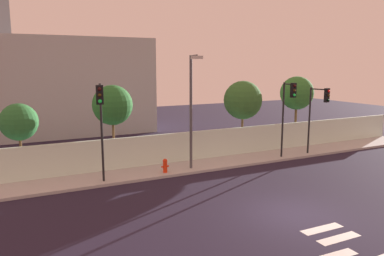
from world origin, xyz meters
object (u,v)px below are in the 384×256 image
(traffic_light_left, at_px, (319,106))
(street_lamp_curbside, at_px, (192,102))
(roadside_tree_midleft, at_px, (112,105))
(traffic_light_right, at_px, (101,113))
(traffic_light_center, at_px, (288,104))
(roadside_tree_midright, at_px, (243,100))
(roadside_tree_rightmost, at_px, (297,93))
(roadside_tree_leftmost, at_px, (19,122))
(fire_hydrant, at_px, (165,165))

(traffic_light_left, xyz_separation_m, street_lamp_curbside, (-9.00, 0.59, 0.59))
(roadside_tree_midleft, bearing_deg, traffic_light_right, -112.12)
(traffic_light_center, height_order, roadside_tree_midright, traffic_light_center)
(roadside_tree_rightmost, bearing_deg, roadside_tree_leftmost, -180.00)
(roadside_tree_midleft, bearing_deg, roadside_tree_midright, -0.00)
(roadside_tree_midright, relative_size, roadside_tree_rightmost, 0.95)
(street_lamp_curbside, relative_size, roadside_tree_leftmost, 1.59)
(traffic_light_left, bearing_deg, roadside_tree_rightmost, 68.16)
(roadside_tree_midleft, bearing_deg, traffic_light_center, -19.56)
(traffic_light_right, bearing_deg, roadside_tree_leftmost, 131.99)
(traffic_light_left, distance_m, traffic_light_center, 2.42)
(fire_hydrant, height_order, roadside_tree_rightmost, roadside_tree_rightmost)
(traffic_light_center, xyz_separation_m, roadside_tree_rightmost, (3.94, 3.65, 0.29))
(roadside_tree_leftmost, relative_size, roadside_tree_midright, 0.82)
(fire_hydrant, distance_m, roadside_tree_rightmost, 13.00)
(street_lamp_curbside, bearing_deg, traffic_light_right, -172.63)
(traffic_light_center, xyz_separation_m, street_lamp_curbside, (-6.60, 0.40, 0.35))
(traffic_light_left, distance_m, fire_hydrant, 11.02)
(street_lamp_curbside, height_order, roadside_tree_midright, street_lamp_curbside)
(roadside_tree_midleft, distance_m, roadside_tree_rightmost, 14.20)
(street_lamp_curbside, bearing_deg, traffic_light_center, -3.47)
(street_lamp_curbside, bearing_deg, roadside_tree_midleft, 138.44)
(traffic_light_left, distance_m, traffic_light_right, 14.26)
(traffic_light_center, relative_size, street_lamp_curbside, 0.75)
(traffic_light_center, xyz_separation_m, fire_hydrant, (-8.21, 0.50, -3.10))
(traffic_light_center, bearing_deg, traffic_light_left, -4.62)
(traffic_light_center, bearing_deg, roadside_tree_midleft, 160.44)
(traffic_light_center, distance_m, roadside_tree_midleft, 10.89)
(traffic_light_right, relative_size, roadside_tree_midright, 1.01)
(traffic_light_center, bearing_deg, roadside_tree_midright, 104.81)
(street_lamp_curbside, height_order, roadside_tree_midleft, street_lamp_curbside)
(roadside_tree_midright, bearing_deg, traffic_light_center, -75.19)
(traffic_light_center, bearing_deg, roadside_tree_rightmost, 42.77)
(traffic_light_center, height_order, fire_hydrant, traffic_light_center)
(traffic_light_left, height_order, street_lamp_curbside, street_lamp_curbside)
(traffic_light_left, distance_m, roadside_tree_rightmost, 4.17)
(street_lamp_curbside, distance_m, fire_hydrant, 3.81)
(traffic_light_center, height_order, roadside_tree_midleft, traffic_light_center)
(roadside_tree_leftmost, bearing_deg, street_lamp_curbside, -20.27)
(street_lamp_curbside, xyz_separation_m, roadside_tree_midright, (5.63, 3.25, -0.39))
(fire_hydrant, relative_size, roadside_tree_midright, 0.16)
(traffic_light_right, relative_size, roadside_tree_leftmost, 1.24)
(traffic_light_left, height_order, roadside_tree_leftmost, traffic_light_left)
(street_lamp_curbside, distance_m, roadside_tree_midleft, 4.90)
(traffic_light_right, height_order, roadside_tree_leftmost, traffic_light_right)
(roadside_tree_leftmost, relative_size, roadside_tree_rightmost, 0.78)
(traffic_light_right, distance_m, fire_hydrant, 4.95)
(roadside_tree_midleft, bearing_deg, street_lamp_curbside, -41.56)
(fire_hydrant, bearing_deg, roadside_tree_rightmost, 14.51)
(traffic_light_right, relative_size, roadside_tree_rightmost, 0.96)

